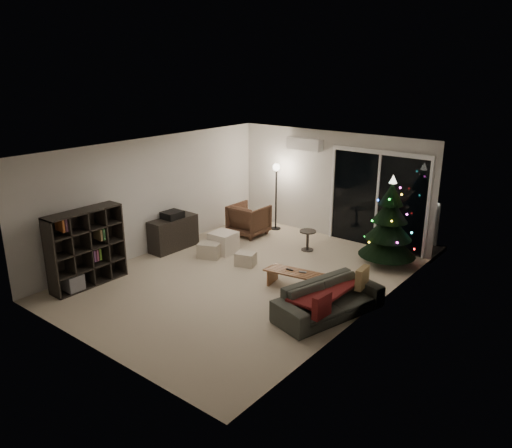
{
  "coord_description": "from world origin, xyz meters",
  "views": [
    {
      "loc": [
        5.72,
        -6.75,
        3.97
      ],
      "look_at": [
        0.1,
        0.3,
        1.05
      ],
      "focal_mm": 35.0,
      "sensor_mm": 36.0,
      "label": 1
    }
  ],
  "objects_px": {
    "media_cabinet": "(173,233)",
    "armchair": "(249,220)",
    "christmas_tree": "(389,221)",
    "coffee_table": "(296,281)",
    "sofa": "(329,299)",
    "bookshelf": "(81,246)"
  },
  "relations": [
    {
      "from": "media_cabinet",
      "to": "armchair",
      "type": "relative_size",
      "value": 1.39
    },
    {
      "from": "sofa",
      "to": "media_cabinet",
      "type": "bearing_deg",
      "value": 98.62
    },
    {
      "from": "sofa",
      "to": "coffee_table",
      "type": "relative_size",
      "value": 1.68
    },
    {
      "from": "christmas_tree",
      "to": "bookshelf",
      "type": "bearing_deg",
      "value": -133.2
    },
    {
      "from": "christmas_tree",
      "to": "sofa",
      "type": "bearing_deg",
      "value": -85.96
    },
    {
      "from": "armchair",
      "to": "coffee_table",
      "type": "distance_m",
      "value": 3.26
    },
    {
      "from": "bookshelf",
      "to": "media_cabinet",
      "type": "distance_m",
      "value": 2.31
    },
    {
      "from": "media_cabinet",
      "to": "coffee_table",
      "type": "relative_size",
      "value": 1.01
    },
    {
      "from": "media_cabinet",
      "to": "sofa",
      "type": "relative_size",
      "value": 0.6
    },
    {
      "from": "bookshelf",
      "to": "coffee_table",
      "type": "xyz_separation_m",
      "value": [
        3.36,
        2.2,
        -0.54
      ]
    },
    {
      "from": "media_cabinet",
      "to": "christmas_tree",
      "type": "xyz_separation_m",
      "value": [
        4.11,
        2.1,
        0.58
      ]
    },
    {
      "from": "armchair",
      "to": "christmas_tree",
      "type": "height_order",
      "value": "christmas_tree"
    },
    {
      "from": "coffee_table",
      "to": "christmas_tree",
      "type": "relative_size",
      "value": 0.6
    },
    {
      "from": "sofa",
      "to": "coffee_table",
      "type": "height_order",
      "value": "sofa"
    },
    {
      "from": "media_cabinet",
      "to": "armchair",
      "type": "xyz_separation_m",
      "value": [
        0.7,
        1.8,
        0.02
      ]
    },
    {
      "from": "christmas_tree",
      "to": "coffee_table",
      "type": "bearing_deg",
      "value": -109.19
    },
    {
      "from": "armchair",
      "to": "christmas_tree",
      "type": "distance_m",
      "value": 3.47
    },
    {
      "from": "media_cabinet",
      "to": "sofa",
      "type": "bearing_deg",
      "value": -6.03
    },
    {
      "from": "bookshelf",
      "to": "armchair",
      "type": "bearing_deg",
      "value": 75.52
    },
    {
      "from": "coffee_table",
      "to": "media_cabinet",
      "type": "bearing_deg",
      "value": 168.86
    },
    {
      "from": "media_cabinet",
      "to": "christmas_tree",
      "type": "relative_size",
      "value": 0.61
    },
    {
      "from": "armchair",
      "to": "sofa",
      "type": "xyz_separation_m",
      "value": [
        3.6,
        -2.32,
        -0.1
      ]
    }
  ]
}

